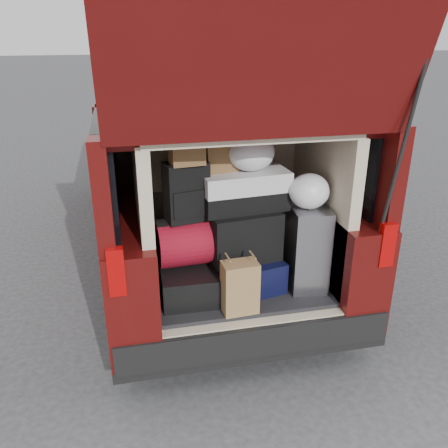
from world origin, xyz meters
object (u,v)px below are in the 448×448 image
at_px(black_hardshell, 188,279).
at_px(silver_roller, 306,245).
at_px(kraft_bag, 240,287).
at_px(red_duffel, 194,241).
at_px(backpack, 186,192).
at_px(twotone_duffel, 244,190).
at_px(navy_hardshell, 244,269).
at_px(black_soft_case, 243,235).

xyz_separation_m(black_hardshell, silver_roller, (0.86, -0.04, 0.20)).
relative_size(kraft_bag, red_duffel, 0.70).
relative_size(backpack, twotone_duffel, 0.67).
relative_size(black_hardshell, navy_hardshell, 1.00).
distance_m(black_hardshell, kraft_bag, 0.44).
bearing_deg(red_duffel, black_soft_case, -9.86).
relative_size(navy_hardshell, backpack, 1.31).
height_order(kraft_bag, backpack, backpack).
relative_size(navy_hardshell, kraft_bag, 1.47).
height_order(black_hardshell, silver_roller, silver_roller).
bearing_deg(black_soft_case, navy_hardshell, 51.92).
height_order(kraft_bag, twotone_duffel, twotone_duffel).
bearing_deg(backpack, kraft_bag, -62.65).
bearing_deg(twotone_duffel, silver_roller, -21.04).
height_order(kraft_bag, black_soft_case, black_soft_case).
bearing_deg(black_soft_case, backpack, 167.57).
bearing_deg(backpack, silver_roller, -17.47).
bearing_deg(black_soft_case, twotone_duffel, 70.43).
bearing_deg(red_duffel, silver_roller, -9.90).
xyz_separation_m(navy_hardshell, black_soft_case, (-0.02, -0.03, 0.29)).
xyz_separation_m(silver_roller, kraft_bag, (-0.56, -0.27, -0.13)).
bearing_deg(black_soft_case, red_duffel, 166.34).
distance_m(kraft_bag, red_duffel, 0.48).
relative_size(navy_hardshell, twotone_duffel, 0.88).
relative_size(red_duffel, backpack, 1.27).
relative_size(silver_roller, twotone_duffel, 1.01).
xyz_separation_m(silver_roller, backpack, (-0.85, 0.09, 0.45)).
xyz_separation_m(red_duffel, twotone_duffel, (0.37, 0.03, 0.34)).
xyz_separation_m(silver_roller, red_duffel, (-0.81, 0.09, 0.07)).
bearing_deg(black_hardshell, backpack, 74.24).
height_order(silver_roller, black_soft_case, silver_roller).
bearing_deg(black_hardshell, twotone_duffel, 12.80).
bearing_deg(silver_roller, black_hardshell, -176.98).
relative_size(black_soft_case, backpack, 1.22).
xyz_separation_m(black_hardshell, black_soft_case, (0.41, 0.01, 0.30)).
relative_size(kraft_bag, backpack, 0.89).
height_order(backpack, twotone_duffel, backpack).
xyz_separation_m(backpack, twotone_duffel, (0.41, 0.04, -0.03)).
xyz_separation_m(navy_hardshell, kraft_bag, (-0.12, -0.35, 0.07)).
distance_m(navy_hardshell, black_soft_case, 0.30).
xyz_separation_m(kraft_bag, backpack, (-0.29, 0.36, 0.57)).
height_order(navy_hardshell, kraft_bag, kraft_bag).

